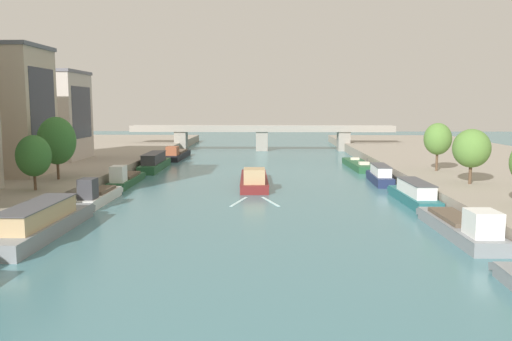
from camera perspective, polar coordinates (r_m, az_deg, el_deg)
The scene contains 17 objects.
barge_midriver at distance 71.09m, azimuth -0.22°, elevation -0.96°, with size 4.23×17.82×2.96m.
wake_behind_barge at distance 59.38m, azimuth -0.15°, elevation -3.44°, with size 5.60×5.99×0.03m.
moored_boat_left_near at distance 47.39m, azimuth -22.58°, elevation -5.26°, with size 3.42×16.74×2.91m.
moored_boat_left_lone at distance 60.79m, azimuth -17.01°, elevation -2.61°, with size 2.25×11.47×3.28m.
moored_boat_left_upstream at distance 73.60m, azimuth -14.16°, elevation -0.89°, with size 2.61×13.35×3.12m.
moored_boat_left_downstream at distance 90.24m, azimuth -11.10°, elevation 0.87°, with size 3.24×16.55×2.93m.
moored_boat_left_end at distance 107.68m, azimuth -8.69°, elevation 1.77°, with size 3.12×16.05×2.91m.
moored_boat_right_second at distance 46.92m, azimuth 21.69°, elevation -5.72°, with size 3.16×14.51×3.08m.
moored_boat_right_midway at distance 60.79m, azimuth 17.01°, elevation -2.48°, with size 2.95×13.19×2.61m.
moored_boat_right_far at distance 75.46m, azimuth 13.49°, elevation -0.52°, with size 2.68×11.44×2.62m.
moored_boat_right_end at distance 92.76m, azimuth 11.20°, elevation 0.64°, with size 3.61×16.57×2.19m.
tree_left_midway at distance 59.96m, azimuth -23.29°, elevation 1.49°, with size 3.65×3.65×5.91m.
tree_left_by_lamp at distance 67.60m, azimuth -21.10°, elevation 3.08°, with size 4.58×4.58×7.67m.
tree_right_second at distance 64.44m, azimuth 22.65°, elevation 2.26°, with size 4.23×4.23×6.36m.
tree_right_far at distance 75.69m, azimuth 19.38°, elevation 3.29°, with size 3.74×3.74×6.62m.
building_left_middle at distance 93.91m, azimuth -21.89°, elevation 5.69°, with size 11.67×11.10×14.75m.
bridge_far at distance 125.33m, azimuth 0.66°, elevation 3.99°, with size 63.37×4.40×6.10m.
Camera 1 is at (1.76, -17.25, 11.03)m, focal length 36.32 mm.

